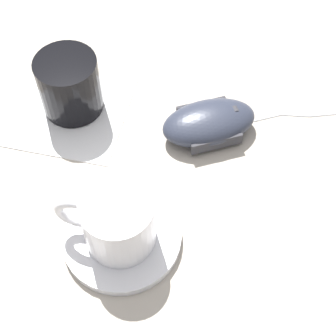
# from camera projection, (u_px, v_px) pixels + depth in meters

# --- Properties ---
(ground_plane) EXTENTS (3.00, 3.00, 0.00)m
(ground_plane) POSITION_uv_depth(u_px,v_px,m) (122.00, 134.00, 0.66)
(ground_plane) COLOR #B2A899
(saucer) EXTENTS (0.13, 0.13, 0.01)m
(saucer) POSITION_uv_depth(u_px,v_px,m) (122.00, 237.00, 0.57)
(saucer) COLOR white
(saucer) RESTS_ON ground
(coffee_cup) EXTENTS (0.08, 0.11, 0.07)m
(coffee_cup) POSITION_uv_depth(u_px,v_px,m) (116.00, 221.00, 0.54)
(coffee_cup) COLOR white
(coffee_cup) RESTS_ON saucer
(computer_mouse) EXTENTS (0.13, 0.13, 0.04)m
(computer_mouse) POSITION_uv_depth(u_px,v_px,m) (209.00, 122.00, 0.64)
(computer_mouse) COLOR #2D3342
(computer_mouse) RESTS_ON ground
(mouse_cable) EXTENTS (0.12, 0.15, 0.00)m
(mouse_cable) POSITION_uv_depth(u_px,v_px,m) (322.00, 111.00, 0.68)
(mouse_cable) COLOR white
(mouse_cable) RESTS_ON ground
(napkin_under_glass) EXTENTS (0.18, 0.18, 0.00)m
(napkin_under_glass) POSITION_uv_depth(u_px,v_px,m) (71.00, 111.00, 0.68)
(napkin_under_glass) COLOR white
(napkin_under_glass) RESTS_ON ground
(drinking_glass) EXTENTS (0.08, 0.08, 0.08)m
(drinking_glass) POSITION_uv_depth(u_px,v_px,m) (69.00, 85.00, 0.65)
(drinking_glass) COLOR black
(drinking_glass) RESTS_ON napkin_under_glass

